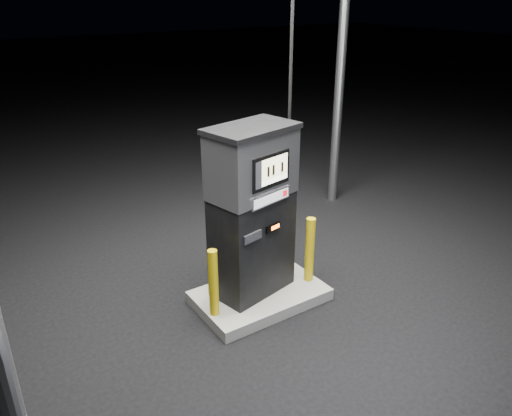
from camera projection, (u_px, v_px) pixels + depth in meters
ground at (260, 300)px, 6.37m from camera, size 80.00×80.00×0.00m
pump_island at (260, 296)px, 6.34m from camera, size 1.60×1.00×0.15m
fuel_dispenser at (252, 211)px, 5.92m from camera, size 1.22×0.83×4.38m
bollard_left at (213, 283)px, 5.70m from camera, size 0.14×0.14×0.84m
bollard_right at (310, 250)px, 6.38m from camera, size 0.15×0.15×0.88m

